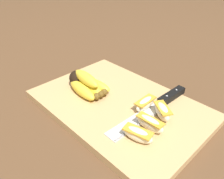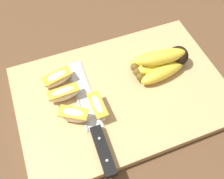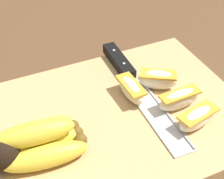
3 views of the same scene
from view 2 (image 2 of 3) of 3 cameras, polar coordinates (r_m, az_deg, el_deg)
The scene contains 8 objects.
ground_plane at distance 0.57m, azimuth 1.71°, elevation -2.87°, with size 6.00×6.00×0.00m, color brown.
cutting_board at distance 0.57m, azimuth 2.19°, elevation -0.85°, with size 0.46×0.31×0.02m, color tan.
banana_bunch at distance 0.60m, azimuth 11.00°, elevation 5.97°, with size 0.14×0.09×0.06m.
chefs_knife at distance 0.52m, azimuth -3.73°, elevation -8.78°, with size 0.04×0.28×0.02m.
apple_wedge_near at distance 0.58m, azimuth -12.02°, elevation 2.42°, with size 0.07×0.04×0.03m.
apple_wedge_middle at distance 0.55m, azimuth -10.63°, elevation -0.97°, with size 0.07×0.03×0.03m.
apple_wedge_far at distance 0.52m, azimuth -8.45°, elevation -5.64°, with size 0.07×0.05×0.04m.
apple_wedge_extra at distance 0.53m, azimuth -3.19°, elevation -3.84°, with size 0.03×0.07×0.03m.
Camera 2 is at (-0.12, -0.26, 0.49)m, focal length 41.16 mm.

